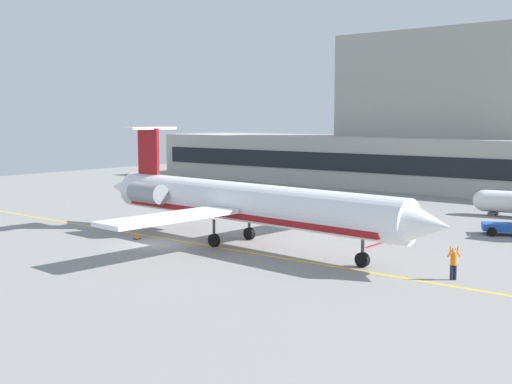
# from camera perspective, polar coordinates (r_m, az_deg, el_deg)

# --- Properties ---
(ground) EXTENTS (120.00, 120.00, 0.11)m
(ground) POSITION_cam_1_polar(r_m,az_deg,el_deg) (46.57, -8.91, -4.63)
(ground) COLOR gray
(terminal_building) EXTENTS (69.72, 15.29, 20.17)m
(terminal_building) POSITION_cam_1_polar(r_m,az_deg,el_deg) (87.29, 13.45, 5.11)
(terminal_building) COLOR #ADA89E
(terminal_building) RESTS_ON ground
(regional_jet) EXTENTS (31.42, 22.57, 8.25)m
(regional_jet) POSITION_cam_1_polar(r_m,az_deg,el_deg) (45.27, -1.43, -0.92)
(regional_jet) COLOR white
(regional_jet) RESTS_ON ground
(belt_loader) EXTENTS (3.98, 3.20, 1.97)m
(belt_loader) POSITION_cam_1_polar(r_m,az_deg,el_deg) (60.64, -1.26, -1.05)
(belt_loader) COLOR silver
(belt_loader) RESTS_ON ground
(fuel_tank) EXTENTS (6.34, 2.75, 2.36)m
(fuel_tank) POSITION_cam_1_polar(r_m,az_deg,el_deg) (62.94, 21.60, -0.85)
(fuel_tank) COLOR white
(fuel_tank) RESTS_ON ground
(marshaller) EXTENTS (0.61, 0.69, 1.89)m
(marshaller) POSITION_cam_1_polar(r_m,az_deg,el_deg) (37.29, 17.17, -6.05)
(marshaller) COLOR #191E33
(marshaller) RESTS_ON ground
(safety_cone_alpha) EXTENTS (0.47, 0.47, 0.55)m
(safety_cone_alpha) POSITION_cam_1_polar(r_m,az_deg,el_deg) (48.53, -10.53, -3.85)
(safety_cone_alpha) COLOR orange
(safety_cone_alpha) RESTS_ON ground
(safety_cone_bravo) EXTENTS (0.47, 0.47, 0.55)m
(safety_cone_bravo) POSITION_cam_1_polar(r_m,az_deg,el_deg) (58.26, -2.54, -2.03)
(safety_cone_bravo) COLOR orange
(safety_cone_bravo) RESTS_ON ground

